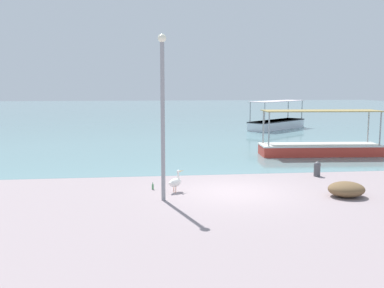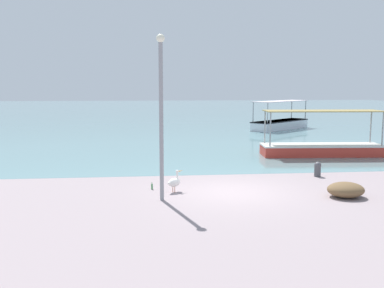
{
  "view_description": "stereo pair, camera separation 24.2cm",
  "coord_description": "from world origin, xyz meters",
  "px_view_note": "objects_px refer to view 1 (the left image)",
  "views": [
    {
      "loc": [
        -3.23,
        -15.0,
        3.87
      ],
      "look_at": [
        -1.21,
        2.84,
        1.39
      ],
      "focal_mm": 40.0,
      "sensor_mm": 36.0,
      "label": 1
    },
    {
      "loc": [
        -2.99,
        -15.03,
        3.87
      ],
      "look_at": [
        -1.21,
        2.84,
        1.39
      ],
      "focal_mm": 40.0,
      "sensor_mm": 36.0,
      "label": 2
    }
  ],
  "objects_px": {
    "fishing_boat_far_left": "(277,123)",
    "fishing_boat_outer": "(320,146)",
    "net_pile": "(346,189)",
    "mooring_bollard": "(317,168)",
    "pelican": "(175,182)",
    "lamp_post": "(163,108)",
    "glass_bottle": "(153,187)"
  },
  "relations": [
    {
      "from": "net_pile",
      "to": "mooring_bollard",
      "type": "bearing_deg",
      "value": 84.25
    },
    {
      "from": "fishing_boat_far_left",
      "to": "pelican",
      "type": "distance_m",
      "value": 24.0
    },
    {
      "from": "fishing_boat_far_left",
      "to": "mooring_bollard",
      "type": "height_order",
      "value": "fishing_boat_far_left"
    },
    {
      "from": "fishing_boat_outer",
      "to": "net_pile",
      "type": "xyz_separation_m",
      "value": [
        -2.7,
        -8.7,
        -0.23
      ]
    },
    {
      "from": "fishing_boat_outer",
      "to": "mooring_bollard",
      "type": "height_order",
      "value": "fishing_boat_outer"
    },
    {
      "from": "fishing_boat_outer",
      "to": "net_pile",
      "type": "distance_m",
      "value": 9.11
    },
    {
      "from": "fishing_boat_outer",
      "to": "glass_bottle",
      "type": "height_order",
      "value": "fishing_boat_outer"
    },
    {
      "from": "fishing_boat_far_left",
      "to": "lamp_post",
      "type": "xyz_separation_m",
      "value": [
        -11.11,
        -22.57,
        2.57
      ]
    },
    {
      "from": "mooring_bollard",
      "to": "fishing_boat_outer",
      "type": "bearing_deg",
      "value": 66.07
    },
    {
      "from": "fishing_boat_far_left",
      "to": "net_pile",
      "type": "distance_m",
      "value": 23.32
    },
    {
      "from": "fishing_boat_far_left",
      "to": "fishing_boat_outer",
      "type": "bearing_deg",
      "value": -98.19
    },
    {
      "from": "net_pile",
      "to": "lamp_post",
      "type": "bearing_deg",
      "value": 177.68
    },
    {
      "from": "fishing_boat_far_left",
      "to": "mooring_bollard",
      "type": "xyz_separation_m",
      "value": [
        -4.4,
        -19.46,
        -0.21
      ]
    },
    {
      "from": "fishing_boat_outer",
      "to": "lamp_post",
      "type": "bearing_deg",
      "value": -137.1
    },
    {
      "from": "fishing_boat_outer",
      "to": "pelican",
      "type": "relative_size",
      "value": 8.39
    },
    {
      "from": "fishing_boat_outer",
      "to": "net_pile",
      "type": "height_order",
      "value": "fishing_boat_outer"
    },
    {
      "from": "net_pile",
      "to": "glass_bottle",
      "type": "relative_size",
      "value": 4.76
    },
    {
      "from": "mooring_bollard",
      "to": "net_pile",
      "type": "relative_size",
      "value": 0.5
    },
    {
      "from": "pelican",
      "to": "lamp_post",
      "type": "xyz_separation_m",
      "value": [
        -0.48,
        -1.06,
        2.73
      ]
    },
    {
      "from": "mooring_bollard",
      "to": "glass_bottle",
      "type": "xyz_separation_m",
      "value": [
        -7.04,
        -1.57,
        -0.23
      ]
    },
    {
      "from": "fishing_boat_outer",
      "to": "pelican",
      "type": "height_order",
      "value": "fishing_boat_outer"
    },
    {
      "from": "fishing_boat_far_left",
      "to": "glass_bottle",
      "type": "distance_m",
      "value": 23.95
    },
    {
      "from": "pelican",
      "to": "lamp_post",
      "type": "relative_size",
      "value": 0.15
    },
    {
      "from": "fishing_boat_far_left",
      "to": "mooring_bollard",
      "type": "distance_m",
      "value": 19.95
    },
    {
      "from": "pelican",
      "to": "mooring_bollard",
      "type": "height_order",
      "value": "pelican"
    },
    {
      "from": "mooring_bollard",
      "to": "net_pile",
      "type": "bearing_deg",
      "value": -95.75
    },
    {
      "from": "fishing_boat_far_left",
      "to": "fishing_boat_outer",
      "type": "height_order",
      "value": "fishing_boat_outer"
    },
    {
      "from": "fishing_boat_outer",
      "to": "lamp_post",
      "type": "height_order",
      "value": "lamp_post"
    },
    {
      "from": "lamp_post",
      "to": "net_pile",
      "type": "xyz_separation_m",
      "value": [
        6.38,
        -0.26,
        -2.85
      ]
    },
    {
      "from": "fishing_boat_far_left",
      "to": "fishing_boat_outer",
      "type": "relative_size",
      "value": 0.92
    },
    {
      "from": "pelican",
      "to": "fishing_boat_outer",
      "type": "bearing_deg",
      "value": 40.64
    },
    {
      "from": "lamp_post",
      "to": "glass_bottle",
      "type": "relative_size",
      "value": 20.41
    }
  ]
}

